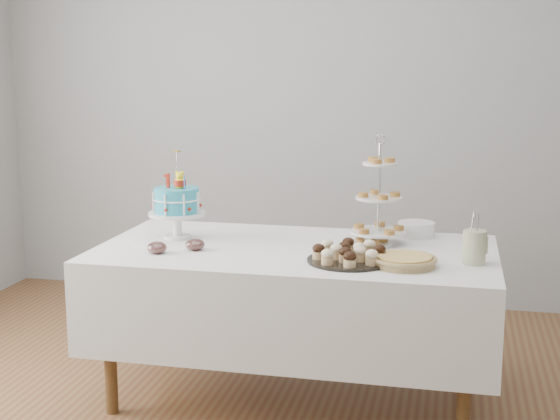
% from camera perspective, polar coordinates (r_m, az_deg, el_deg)
% --- Properties ---
extents(walls, '(5.04, 4.04, 2.70)m').
position_cam_1_polar(walls, '(3.40, 0.14, 5.58)').
color(walls, '#939598').
rests_on(walls, floor).
extents(table, '(1.92, 1.02, 0.77)m').
position_cam_1_polar(table, '(3.85, 1.12, -6.09)').
color(table, white).
rests_on(table, floor).
extents(birthday_cake, '(0.29, 0.29, 0.45)m').
position_cam_1_polar(birthday_cake, '(4.01, -7.53, -0.37)').
color(birthday_cake, white).
rests_on(birthday_cake, table).
extents(cupcake_tray, '(0.38, 0.38, 0.09)m').
position_cam_1_polar(cupcake_tray, '(3.53, 5.07, -3.14)').
color(cupcake_tray, black).
rests_on(cupcake_tray, table).
extents(pie, '(0.29, 0.29, 0.05)m').
position_cam_1_polar(pie, '(3.49, 9.07, -3.65)').
color(pie, tan).
rests_on(pie, table).
extents(tiered_stand, '(0.28, 0.28, 0.54)m').
position_cam_1_polar(tiered_stand, '(3.87, 7.25, 0.84)').
color(tiered_stand, silver).
rests_on(tiered_stand, table).
extents(plate_stack, '(0.19, 0.19, 0.07)m').
position_cam_1_polar(plate_stack, '(4.10, 9.94, -1.39)').
color(plate_stack, white).
rests_on(plate_stack, table).
extents(pastry_plate, '(0.22, 0.22, 0.03)m').
position_cam_1_polar(pastry_plate, '(3.89, 6.64, -2.29)').
color(pastry_plate, white).
rests_on(pastry_plate, table).
extents(jam_bowl_a, '(0.09, 0.09, 0.06)m').
position_cam_1_polar(jam_bowl_a, '(3.72, -8.99, -2.75)').
color(jam_bowl_a, silver).
rests_on(jam_bowl_a, table).
extents(jam_bowl_b, '(0.09, 0.09, 0.06)m').
position_cam_1_polar(jam_bowl_b, '(3.76, -6.23, -2.54)').
color(jam_bowl_b, silver).
rests_on(jam_bowl_b, table).
extents(utensil_pitcher, '(0.11, 0.10, 0.23)m').
position_cam_1_polar(utensil_pitcher, '(3.58, 14.03, -2.56)').
color(utensil_pitcher, silver).
rests_on(utensil_pitcher, table).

